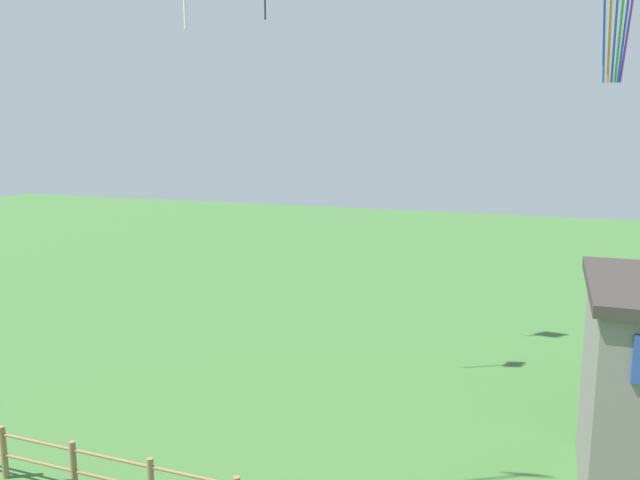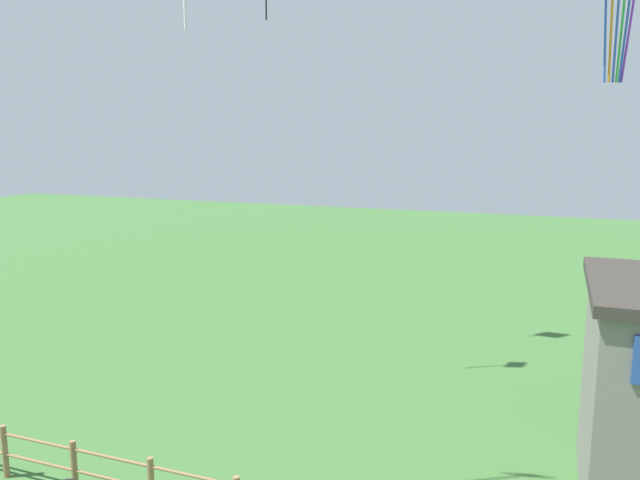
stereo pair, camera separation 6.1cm
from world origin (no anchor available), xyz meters
name	(u,v)px [view 2 (the right image)]	position (x,y,z in m)	size (l,w,h in m)	color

